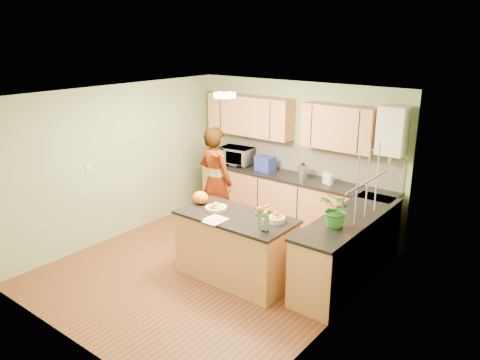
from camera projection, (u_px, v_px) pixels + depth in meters
The scene contains 28 objects.
floor at pixel (213, 267), 6.83m from camera, with size 4.50×4.50×0.00m, color #5C301A.
ceiling at pixel (210, 95), 6.08m from camera, with size 4.00×4.50×0.02m, color silver.
wall_back at pixel (297, 154), 8.14m from camera, with size 4.00×0.02×2.50m, color #89A274.
wall_front at pixel (66, 240), 4.76m from camera, with size 4.00×0.02×2.50m, color #89A274.
wall_left at pixel (120, 162), 7.63m from camera, with size 0.02×4.50×2.50m, color #89A274.
wall_right at pixel (345, 220), 5.28m from camera, with size 0.02×4.50×2.50m, color #89A274.
back_counter at pixel (291, 202), 8.09m from camera, with size 3.64×0.62×0.94m.
right_counter at pixel (348, 249), 6.33m from camera, with size 0.62×2.24×0.94m.
splashback at pixel (301, 158), 8.09m from camera, with size 3.60×0.02×0.52m, color silver.
upper_cabinets at pixel (284, 120), 7.94m from camera, with size 3.20×0.34×0.70m.
boiler at pixel (393, 131), 6.83m from camera, with size 0.40×0.30×0.86m.
window_right at pixel (368, 182), 5.64m from camera, with size 0.01×1.30×1.05m.
light_switch at pixel (88, 167), 7.15m from camera, with size 0.02×0.09×0.09m, color white.
ceiling_lamp at pixel (225, 95), 6.31m from camera, with size 0.30×0.30×0.07m.
peninsula_island at pixel (236, 247), 6.41m from camera, with size 1.61×0.82×0.92m.
fruit_dish at pixel (216, 207), 6.47m from camera, with size 0.30×0.30×0.11m.
orange_bowl at pixel (276, 218), 6.05m from camera, with size 0.23×0.23×0.14m.
flower_vase at pixel (265, 210), 5.70m from camera, with size 0.23×0.23×0.42m.
orange_bag at pixel (201, 198), 6.69m from camera, with size 0.24×0.21×0.18m, color orange.
papers at pixel (216, 220), 6.11m from camera, with size 0.22×0.31×0.01m, color white.
violinist at pixel (216, 181), 7.75m from camera, with size 0.67×0.44×1.83m, color tan.
violin at pixel (216, 153), 7.30m from camera, with size 0.56×0.22×0.11m, color #571605, non-canonical shape.
microwave at pixel (236, 156), 8.61m from camera, with size 0.58×0.39×0.32m, color white.
blue_box at pixel (265, 164), 8.22m from camera, with size 0.32×0.24×0.26m, color #212F99.
kettle at pixel (303, 171), 7.80m from camera, with size 0.16×0.16×0.31m.
jar_cream at pixel (326, 178), 7.56m from camera, with size 0.11×0.11×0.17m, color beige.
jar_white at pixel (330, 180), 7.48m from camera, with size 0.10×0.10×0.16m, color white.
potted_plant at pixel (337, 210), 5.79m from camera, with size 0.42×0.36×0.47m, color #2B7025.
Camera 1 is at (4.08, -4.59, 3.27)m, focal length 35.00 mm.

